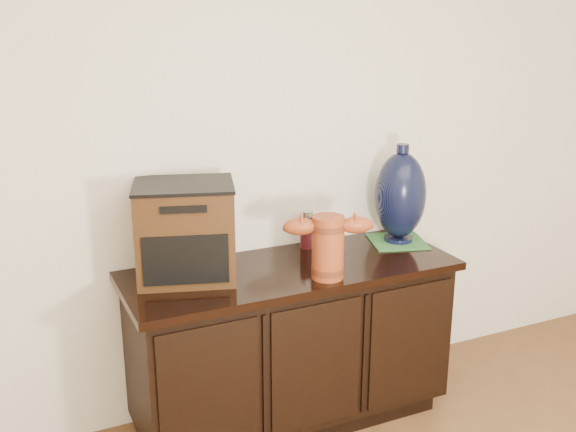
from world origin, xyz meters
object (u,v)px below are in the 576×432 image
terracotta_vessel (328,243)px  spray_can (307,230)px  tv_radio (185,231)px  sideboard (291,343)px  lamp_base (400,196)px

terracotta_vessel → spray_can: (0.09, 0.37, -0.06)m
tv_radio → spray_can: size_ratio=2.65×
terracotta_vessel → sideboard: bearing=136.0°
sideboard → tv_radio: size_ratio=3.06×
sideboard → lamp_base: bearing=7.7°
lamp_base → spray_can: bearing=165.4°
lamp_base → spray_can: 0.47m
sideboard → terracotta_vessel: (0.09, -0.17, 0.52)m
tv_radio → lamp_base: (1.05, 0.01, 0.03)m
sideboard → spray_can: (0.17, 0.20, 0.46)m
sideboard → tv_radio: (-0.44, 0.08, 0.57)m
lamp_base → spray_can: (-0.44, 0.11, -0.14)m
sideboard → tv_radio: 0.73m
lamp_base → sideboard: bearing=-172.3°
terracotta_vessel → spray_can: size_ratio=2.08×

